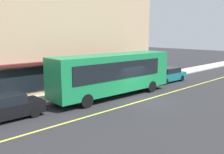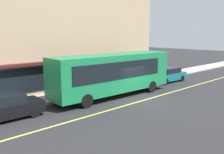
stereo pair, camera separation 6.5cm
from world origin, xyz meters
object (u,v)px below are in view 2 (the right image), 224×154
car_teal (168,75)px  pedestrian_at_corner (135,70)px  bus (114,73)px  pedestrian_waiting (83,77)px  pedestrian_mid_block (101,74)px  car_black (5,108)px

car_teal → pedestrian_at_corner: size_ratio=2.48×
bus → pedestrian_waiting: (-0.54, 3.59, -0.77)m
pedestrian_waiting → pedestrian_mid_block: 2.01m
bus → pedestrian_mid_block: (1.45, 3.31, -0.74)m
car_black → pedestrian_at_corner: (14.85, 2.90, 0.48)m
pedestrian_waiting → pedestrian_at_corner: bearing=-2.1°
bus → pedestrian_waiting: size_ratio=6.33×
car_black → car_teal: (17.11, 0.05, 0.00)m
bus → pedestrian_mid_block: bus is taller
pedestrian_mid_block → car_black: bearing=-164.0°
bus → pedestrian_at_corner: bearing=28.0°
car_black → pedestrian_waiting: 8.65m
pedestrian_at_corner → bus: bearing=-152.0°
bus → pedestrian_at_corner: (6.26, 3.33, -0.77)m
car_teal → pedestrian_at_corner: (-2.26, 2.85, 0.48)m
pedestrian_at_corner → pedestrian_mid_block: 4.82m
pedestrian_at_corner → pedestrian_mid_block: bearing=-179.7°
car_black → pedestrian_waiting: size_ratio=2.44×
pedestrian_waiting → pedestrian_mid_block: size_ratio=0.97×
car_teal → car_black: bearing=-179.8°
pedestrian_waiting → bus: bearing=-81.5°
bus → car_black: bus is taller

